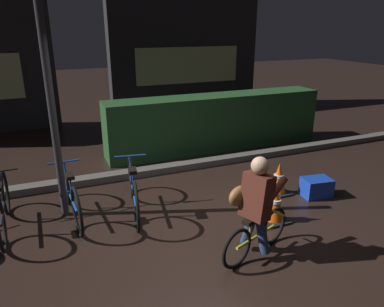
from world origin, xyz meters
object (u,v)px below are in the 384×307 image
object	(u,v)px
street_post	(52,113)
traffic_cone_far	(279,179)
parked_bike_center_left	(71,195)
parked_bike_left_mid	(3,207)
blue_crate	(316,187)
traffic_cone_near	(275,204)
parked_bike_center_right	(133,190)
cyclist	(255,207)

from	to	relation	value
street_post	traffic_cone_far	xyz separation A→B (m)	(3.25, -0.58, -1.24)
street_post	parked_bike_center_left	xyz separation A→B (m)	(0.09, -0.13, -1.15)
street_post	parked_bike_center_left	world-z (taller)	street_post
parked_bike_left_mid	parked_bike_center_left	bearing A→B (deg)	-90.53
blue_crate	parked_bike_center_left	bearing A→B (deg)	168.07
traffic_cone_near	blue_crate	distance (m)	1.15
street_post	blue_crate	world-z (taller)	street_post
parked_bike_center_right	traffic_cone_near	world-z (taller)	parked_bike_center_right
parked_bike_center_left	traffic_cone_far	distance (m)	3.19
parked_bike_left_mid	traffic_cone_far	world-z (taller)	parked_bike_left_mid
blue_crate	traffic_cone_near	bearing A→B (deg)	-159.48
parked_bike_center_left	traffic_cone_far	size ratio (longest dim) A/B	3.15
parked_bike_center_left	traffic_cone_far	xyz separation A→B (m)	(3.15, -0.46, -0.09)
traffic_cone_near	traffic_cone_far	distance (m)	0.91
traffic_cone_near	blue_crate	bearing A→B (deg)	20.52
parked_bike_left_mid	traffic_cone_near	distance (m)	3.63
parked_bike_left_mid	traffic_cone_far	distance (m)	4.03
street_post	traffic_cone_near	xyz separation A→B (m)	(2.68, -1.30, -1.24)
parked_bike_center_left	parked_bike_left_mid	bearing A→B (deg)	86.31
parked_bike_center_left	parked_bike_center_right	world-z (taller)	parked_bike_center_right
parked_bike_left_mid	parked_bike_center_right	bearing A→B (deg)	-96.41
parked_bike_center_left	traffic_cone_far	world-z (taller)	parked_bike_center_left
traffic_cone_far	blue_crate	size ratio (longest dim) A/B	1.20
parked_bike_center_right	blue_crate	xyz separation A→B (m)	(2.81, -0.60, -0.21)
parked_bike_center_left	traffic_cone_far	bearing A→B (deg)	-102.28
parked_bike_center_right	traffic_cone_near	xyz separation A→B (m)	(1.74, -1.00, -0.10)
traffic_cone_near	cyclist	bearing A→B (deg)	-141.18
street_post	blue_crate	xyz separation A→B (m)	(3.75, -0.90, -1.35)
traffic_cone_far	parked_bike_center_left	bearing A→B (deg)	171.77
parked_bike_left_mid	parked_bike_center_left	world-z (taller)	parked_bike_center_left
parked_bike_center_right	traffic_cone_far	distance (m)	2.32
parked_bike_center_left	parked_bike_center_right	bearing A→B (deg)	-105.32
parked_bike_left_mid	traffic_cone_near	bearing A→B (deg)	-109.66
parked_bike_center_right	traffic_cone_far	size ratio (longest dim) A/B	3.20
cyclist	blue_crate	bearing A→B (deg)	7.65
parked_bike_center_right	cyclist	bearing A→B (deg)	-136.85
traffic_cone_near	traffic_cone_far	size ratio (longest dim) A/B	1.02
parked_bike_center_right	cyclist	xyz separation A→B (m)	(1.04, -1.57, 0.27)
traffic_cone_far	blue_crate	distance (m)	0.61
traffic_cone_far	traffic_cone_near	bearing A→B (deg)	-128.12
street_post	traffic_cone_far	world-z (taller)	street_post
street_post	blue_crate	bearing A→B (deg)	-13.49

